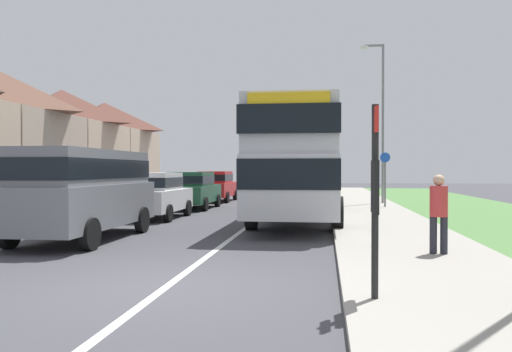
% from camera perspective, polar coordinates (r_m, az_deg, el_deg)
% --- Properties ---
extents(ground_plane, '(120.00, 120.00, 0.00)m').
position_cam_1_polar(ground_plane, '(8.00, -9.98, -12.07)').
color(ground_plane, '#424247').
extents(lane_marking_centre, '(0.14, 60.00, 0.01)m').
position_cam_1_polar(lane_marking_centre, '(15.72, -1.10, -5.72)').
color(lane_marking_centre, silver).
rests_on(lane_marking_centre, ground_plane).
extents(pavement_near_side, '(3.20, 68.00, 0.12)m').
position_cam_1_polar(pavement_near_side, '(13.67, 15.36, -6.48)').
color(pavement_near_side, '#9E998E').
rests_on(pavement_near_side, ground_plane).
extents(double_decker_bus, '(2.80, 11.22, 3.70)m').
position_cam_1_polar(double_decker_bus, '(18.01, 4.82, 1.91)').
color(double_decker_bus, '#BCBCC1').
rests_on(double_decker_bus, ground_plane).
extents(parked_van_grey, '(2.11, 5.19, 2.25)m').
position_cam_1_polar(parked_van_grey, '(13.63, -18.61, -1.13)').
color(parked_van_grey, slate).
rests_on(parked_van_grey, ground_plane).
extents(parked_car_white, '(1.96, 3.95, 1.65)m').
position_cam_1_polar(parked_car_white, '(18.85, -11.23, -1.91)').
color(parked_car_white, silver).
rests_on(parked_car_white, ground_plane).
extents(parked_car_dark_green, '(1.97, 4.21, 1.65)m').
position_cam_1_polar(parked_car_dark_green, '(23.29, -7.12, -1.39)').
color(parked_car_dark_green, '#19472D').
rests_on(parked_car_dark_green, ground_plane).
extents(parked_car_red, '(1.88, 4.26, 1.66)m').
position_cam_1_polar(parked_car_red, '(28.53, -4.46, -0.99)').
color(parked_car_red, '#B21E1E').
rests_on(parked_car_red, ground_plane).
extents(pedestrian_at_stop, '(0.34, 0.34, 1.67)m').
position_cam_1_polar(pedestrian_at_stop, '(10.68, 19.56, -3.58)').
color(pedestrian_at_stop, '#23232D').
rests_on(pedestrian_at_stop, ground_plane).
extents(bus_stop_sign, '(0.09, 0.52, 2.60)m').
position_cam_1_polar(bus_stop_sign, '(6.75, 13.03, -1.25)').
color(bus_stop_sign, black).
rests_on(bus_stop_sign, ground_plane).
extents(cycle_route_sign, '(0.44, 0.08, 2.52)m').
position_cam_1_polar(cycle_route_sign, '(23.47, 14.09, -0.13)').
color(cycle_route_sign, slate).
rests_on(cycle_route_sign, ground_plane).
extents(street_lamp_mid, '(1.14, 0.20, 7.93)m').
position_cam_1_polar(street_lamp_mid, '(26.29, 13.65, 6.72)').
color(street_lamp_mid, slate).
rests_on(street_lamp_mid, ground_plane).
extents(house_terrace_far_side, '(6.30, 24.29, 6.58)m').
position_cam_1_polar(house_terrace_far_side, '(30.61, -23.43, 3.52)').
color(house_terrace_far_side, '#C1A88E').
rests_on(house_terrace_far_side, ground_plane).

